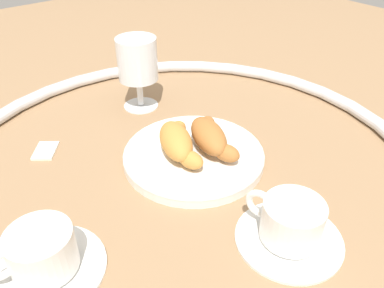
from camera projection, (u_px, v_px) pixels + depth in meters
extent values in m
plane|color=#997551|center=(182.00, 166.00, 0.62)|extent=(2.20, 2.20, 0.00)
torus|color=silver|center=(182.00, 160.00, 0.61)|extent=(0.76, 0.76, 0.02)
cylinder|color=white|center=(192.00, 155.00, 0.63)|extent=(0.23, 0.23, 0.01)
torus|color=white|center=(192.00, 152.00, 0.63)|extent=(0.23, 0.23, 0.01)
ellipsoid|color=#CC893D|center=(175.00, 141.00, 0.61)|extent=(0.11, 0.08, 0.04)
ellipsoid|color=#CC893D|center=(191.00, 160.00, 0.58)|extent=(0.05, 0.04, 0.03)
ellipsoid|color=#CC893D|center=(177.00, 130.00, 0.65)|extent=(0.05, 0.05, 0.03)
ellipsoid|color=#AD6B33|center=(209.00, 136.00, 0.62)|extent=(0.11, 0.08, 0.04)
ellipsoid|color=#AD6B33|center=(227.00, 153.00, 0.59)|extent=(0.05, 0.04, 0.03)
ellipsoid|color=#AD6B33|center=(207.00, 125.00, 0.66)|extent=(0.05, 0.05, 0.03)
cylinder|color=white|center=(289.00, 238.00, 0.49)|extent=(0.14, 0.14, 0.01)
cylinder|color=white|center=(292.00, 221.00, 0.47)|extent=(0.08, 0.08, 0.05)
cylinder|color=#937A60|center=(295.00, 207.00, 0.46)|extent=(0.07, 0.07, 0.01)
torus|color=white|center=(260.00, 204.00, 0.49)|extent=(0.04, 0.02, 0.04)
cylinder|color=white|center=(48.00, 268.00, 0.45)|extent=(0.14, 0.14, 0.01)
cylinder|color=white|center=(42.00, 250.00, 0.44)|extent=(0.08, 0.08, 0.05)
cylinder|color=brown|center=(38.00, 237.00, 0.42)|extent=(0.07, 0.07, 0.01)
cylinder|color=white|center=(141.00, 105.00, 0.78)|extent=(0.07, 0.07, 0.01)
cylinder|color=white|center=(140.00, 92.00, 0.76)|extent=(0.01, 0.01, 0.05)
cylinder|color=white|center=(137.00, 59.00, 0.72)|extent=(0.08, 0.08, 0.08)
cylinder|color=gold|center=(137.00, 60.00, 0.73)|extent=(0.07, 0.07, 0.07)
cube|color=white|center=(45.00, 150.00, 0.65)|extent=(0.06, 0.06, 0.01)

